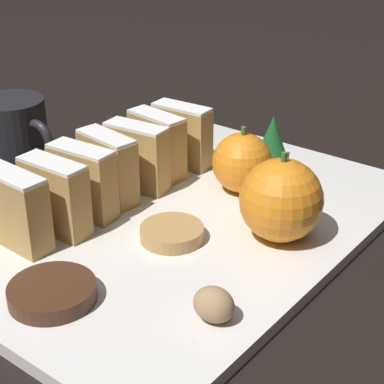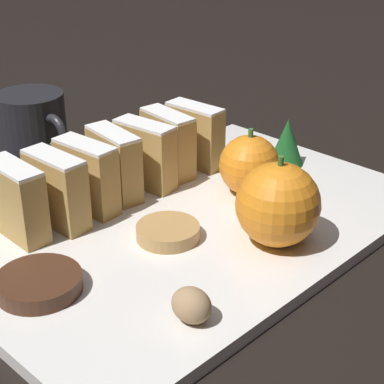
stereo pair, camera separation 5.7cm
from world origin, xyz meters
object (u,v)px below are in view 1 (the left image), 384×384
(orange_near, at_px, (245,164))
(walnut, at_px, (214,304))
(orange_far, at_px, (281,200))
(coffee_mug, at_px, (14,134))
(chocolate_cookie, at_px, (52,292))

(orange_near, distance_m, walnut, 0.22)
(orange_far, relative_size, walnut, 2.55)
(walnut, bearing_deg, orange_near, 117.98)
(walnut, relative_size, coffee_mug, 0.30)
(chocolate_cookie, xyz_separation_m, coffee_mug, (-0.25, 0.16, 0.02))
(orange_far, bearing_deg, orange_near, 142.76)
(orange_near, bearing_deg, walnut, -62.02)
(walnut, height_order, coffee_mug, coffee_mug)
(orange_far, height_order, coffee_mug, orange_far)
(walnut, xyz_separation_m, chocolate_cookie, (-0.11, -0.06, -0.01))
(walnut, bearing_deg, coffee_mug, 164.15)
(orange_near, height_order, walnut, orange_near)
(chocolate_cookie, height_order, coffee_mug, coffee_mug)
(orange_near, distance_m, chocolate_cookie, 0.25)
(coffee_mug, bearing_deg, orange_far, 5.21)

